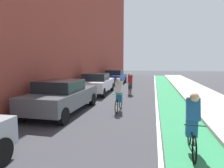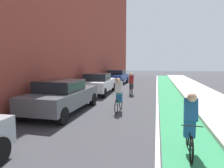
{
  "view_description": "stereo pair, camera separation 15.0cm",
  "coord_description": "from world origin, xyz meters",
  "views": [
    {
      "loc": [
        1.63,
        1.7,
        2.32
      ],
      "look_at": [
        -0.25,
        10.48,
        1.33
      ],
      "focal_mm": 30.87,
      "sensor_mm": 36.0,
      "label": 1
    },
    {
      "loc": [
        1.78,
        1.73,
        2.32
      ],
      "look_at": [
        -0.25,
        10.48,
        1.33
      ],
      "focal_mm": 30.87,
      "sensor_mm": 36.0,
      "label": 2
    }
  ],
  "objects": [
    {
      "name": "sidewalk_right",
      "position": [
        4.95,
        17.68,
        0.07
      ],
      "size": [
        2.8,
        39.37,
        0.14
      ],
      "primitive_type": "cube",
      "color": "#A8A59E",
      "rests_on": "ground"
    },
    {
      "name": "cyclist_mid",
      "position": [
        2.63,
        6.8,
        0.85
      ],
      "size": [
        0.48,
        1.7,
        1.6
      ],
      "color": "black",
      "rests_on": "ground"
    },
    {
      "name": "cyclist_far",
      "position": [
        0.0,
        15.58,
        0.85
      ],
      "size": [
        0.48,
        1.71,
        1.61
      ],
      "color": "black",
      "rests_on": "ground"
    },
    {
      "name": "bike_lane_paint",
      "position": [
        2.75,
        17.68,
        0.0
      ],
      "size": [
        1.6,
        39.37,
        0.0
      ],
      "primitive_type": "cube",
      "color": "#2D8451",
      "rests_on": "ground"
    },
    {
      "name": "parked_sedan_gray",
      "position": [
        -2.5,
        9.87,
        0.79
      ],
      "size": [
        2.02,
        4.55,
        1.53
      ],
      "color": "#595B60",
      "rests_on": "ground"
    },
    {
      "name": "ground_plane",
      "position": [
        0.0,
        15.68,
        0.0
      ],
      "size": [
        86.61,
        86.61,
        0.0
      ],
      "primitive_type": "plane",
      "color": "#38383D"
    },
    {
      "name": "parked_sedan_white",
      "position": [
        -2.5,
        15.49,
        0.79
      ],
      "size": [
        2.08,
        4.49,
        1.53
      ],
      "color": "silver",
      "rests_on": "ground"
    },
    {
      "name": "building_facade_left",
      "position": [
        -5.35,
        17.67,
        7.02
      ],
      "size": [
        4.15,
        39.37,
        14.06
      ],
      "color": "brown",
      "rests_on": "ground"
    },
    {
      "name": "parked_sedan_blue",
      "position": [
        -2.51,
        22.46,
        0.79
      ],
      "size": [
        2.08,
        4.27,
        1.53
      ],
      "color": "navy",
      "rests_on": "ground"
    },
    {
      "name": "cyclist_trailing",
      "position": [
        0.04,
        10.64,
        0.85
      ],
      "size": [
        0.48,
        1.73,
        1.62
      ],
      "color": "black",
      "rests_on": "ground"
    },
    {
      "name": "lane_divider_stripe",
      "position": [
        1.85,
        17.68,
        0.0
      ],
      "size": [
        0.12,
        39.37,
        0.0
      ],
      "primitive_type": "cube",
      "color": "white",
      "rests_on": "ground"
    }
  ]
}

